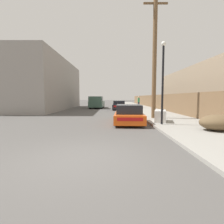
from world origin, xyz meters
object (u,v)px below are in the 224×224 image
Objects in this scene: car_parked_mid at (119,105)px; pedestrian at (138,102)px; discarded_fridge at (160,116)px; utility_pole at (154,54)px; parked_sports_car_red at (128,115)px; brush_pile at (219,122)px; street_lamp at (163,77)px; pickup_truck at (97,102)px.

pedestrian is at bearing 50.81° from car_parked_mid.
utility_pole is (0.05, 2.10, 4.45)m from discarded_fridge.
utility_pole reaches higher than discarded_fridge.
brush_pile is (4.01, -3.29, -0.06)m from parked_sports_car_red.
car_parked_mid is 11.88m from utility_pole.
utility_pole is 3.89m from street_lamp.
street_lamp reaches higher than pickup_truck.
utility_pole is (2.26, -10.82, 4.35)m from car_parked_mid.
parked_sports_car_red is at bearing -168.40° from discarded_fridge.
utility_pole is (2.11, 1.96, 4.39)m from parked_sports_car_red.
pedestrian reaches higher than car_parked_mid.
parked_sports_car_red is 12.78m from car_parked_mid.
brush_pile is at bearing -70.10° from utility_pole.
pickup_truck is at bearing -175.09° from pedestrian.
car_parked_mid is 16.59m from brush_pile.
pedestrian reaches higher than brush_pile.
car_parked_mid is at bearing 104.50° from brush_pile.
discarded_fridge is 2.07m from parked_sports_car_red.
pickup_truck is at bearing 111.27° from brush_pile.
utility_pole is at bearing 85.10° from street_lamp.
parked_sports_car_red is 16.43m from pickup_truck.
brush_pile is 1.06× the size of pedestrian.
parked_sports_car_red is at bearing 103.78° from pickup_truck.
pedestrian is (6.71, 0.58, 0.09)m from pickup_truck.
parked_sports_car_red is 1.03× the size of car_parked_mid.
pickup_truck reaches higher than brush_pile.
car_parked_mid reaches higher than discarded_fridge.
discarded_fridge is at bearing 78.86° from street_lamp.
discarded_fridge is 0.19× the size of utility_pole.
parked_sports_car_red is 0.81× the size of pickup_truck.
pickup_truck is at bearing 107.11° from street_lamp.
discarded_fridge is 3.70m from brush_pile.
discarded_fridge is 1.02× the size of pedestrian.
brush_pile is at bearing -41.99° from street_lamp.
parked_sports_car_red is at bearing 144.11° from street_lamp.
street_lamp reaches higher than discarded_fridge.
utility_pole is (5.63, -14.08, 4.02)m from pickup_truck.
utility_pole is 7.13m from brush_pile.
pickup_truck reaches higher than discarded_fridge.
utility_pole reaches higher than parked_sports_car_red.
car_parked_mid is 0.95× the size of street_lamp.
pickup_truck is 3.12× the size of brush_pile.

